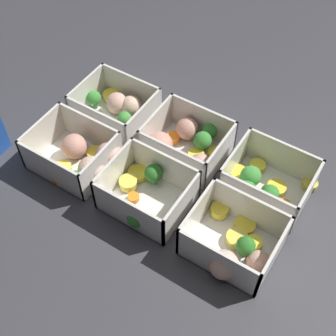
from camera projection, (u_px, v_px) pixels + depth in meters
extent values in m
plane|color=#38383D|center=(168.00, 177.00, 0.90)|extent=(4.00, 4.00, 0.00)
cube|color=silver|center=(266.00, 190.00, 0.87)|extent=(0.15, 0.12, 0.00)
cube|color=silver|center=(282.00, 157.00, 0.88)|extent=(0.15, 0.01, 0.08)
cube|color=silver|center=(255.00, 202.00, 0.81)|extent=(0.15, 0.01, 0.08)
cube|color=silver|center=(307.00, 196.00, 0.82)|extent=(0.01, 0.12, 0.08)
cube|color=silver|center=(234.00, 162.00, 0.87)|extent=(0.01, 0.12, 0.08)
cylinder|color=yellow|center=(276.00, 188.00, 0.87)|extent=(0.05, 0.05, 0.01)
cylinder|color=#49883F|center=(245.00, 198.00, 0.85)|extent=(0.01, 0.01, 0.02)
sphere|color=#388433|center=(247.00, 191.00, 0.83)|extent=(0.04, 0.04, 0.04)
cylinder|color=yellow|center=(238.00, 173.00, 0.89)|extent=(0.04, 0.04, 0.01)
cylinder|color=yellow|center=(257.00, 166.00, 0.90)|extent=(0.04, 0.04, 0.01)
cylinder|color=#DBC647|center=(310.00, 184.00, 0.87)|extent=(0.04, 0.04, 0.01)
cylinder|color=yellow|center=(273.00, 215.00, 0.83)|extent=(0.04, 0.04, 0.01)
cylinder|color=#519448|center=(249.00, 183.00, 0.87)|extent=(0.01, 0.01, 0.01)
sphere|color=#42933D|center=(251.00, 176.00, 0.86)|extent=(0.04, 0.04, 0.04)
cylinder|color=#49883F|center=(268.00, 200.00, 0.85)|extent=(0.01, 0.01, 0.02)
sphere|color=#388433|center=(270.00, 194.00, 0.83)|extent=(0.03, 0.03, 0.03)
cylinder|color=orange|center=(283.00, 207.00, 0.84)|extent=(0.04, 0.04, 0.01)
cube|color=silver|center=(187.00, 153.00, 0.93)|extent=(0.15, 0.12, 0.00)
cube|color=silver|center=(202.00, 122.00, 0.93)|extent=(0.15, 0.01, 0.08)
cube|color=silver|center=(171.00, 161.00, 0.87)|extent=(0.15, 0.01, 0.08)
cube|color=silver|center=(220.00, 156.00, 0.88)|extent=(0.01, 0.12, 0.08)
cube|color=silver|center=(156.00, 126.00, 0.93)|extent=(0.01, 0.12, 0.08)
sphere|color=tan|center=(160.00, 144.00, 0.91)|extent=(0.06, 0.06, 0.05)
sphere|color=#D19E8C|center=(200.00, 165.00, 0.88)|extent=(0.06, 0.06, 0.05)
cylinder|color=yellow|center=(215.00, 153.00, 0.92)|extent=(0.04, 0.04, 0.01)
cylinder|color=orange|center=(173.00, 138.00, 0.94)|extent=(0.03, 0.03, 0.01)
cylinder|color=yellow|center=(196.00, 156.00, 0.92)|extent=(0.04, 0.04, 0.01)
sphere|color=tan|center=(187.00, 129.00, 0.94)|extent=(0.06, 0.06, 0.05)
sphere|color=beige|center=(185.00, 166.00, 0.88)|extent=(0.05, 0.05, 0.04)
cylinder|color=#49883F|center=(202.00, 147.00, 0.93)|extent=(0.01, 0.01, 0.01)
sphere|color=#388433|center=(203.00, 140.00, 0.91)|extent=(0.04, 0.04, 0.04)
cylinder|color=#49883F|center=(209.00, 138.00, 0.94)|extent=(0.01, 0.01, 0.02)
sphere|color=#388433|center=(209.00, 131.00, 0.93)|extent=(0.03, 0.03, 0.03)
cube|color=silver|center=(117.00, 119.00, 0.99)|extent=(0.15, 0.12, 0.00)
cube|color=silver|center=(132.00, 90.00, 0.99)|extent=(0.15, 0.01, 0.08)
cube|color=silver|center=(97.00, 124.00, 0.93)|extent=(0.15, 0.01, 0.08)
cube|color=silver|center=(144.00, 120.00, 0.94)|extent=(0.01, 0.12, 0.08)
cube|color=silver|center=(87.00, 94.00, 0.98)|extent=(0.01, 0.12, 0.08)
sphere|color=#D19E8C|center=(117.00, 103.00, 0.98)|extent=(0.05, 0.05, 0.05)
cylinder|color=#49883F|center=(95.00, 104.00, 1.00)|extent=(0.01, 0.01, 0.02)
sphere|color=#388433|center=(94.00, 98.00, 0.99)|extent=(0.03, 0.03, 0.03)
cylinder|color=#519448|center=(125.00, 125.00, 0.96)|extent=(0.01, 0.01, 0.02)
sphere|color=#42933D|center=(124.00, 118.00, 0.95)|extent=(0.03, 0.03, 0.03)
cylinder|color=#519448|center=(81.00, 119.00, 0.97)|extent=(0.01, 0.01, 0.02)
sphere|color=#42933D|center=(80.00, 112.00, 0.96)|extent=(0.03, 0.03, 0.03)
sphere|color=beige|center=(131.00, 106.00, 0.98)|extent=(0.06, 0.06, 0.04)
cylinder|color=orange|center=(126.00, 138.00, 0.94)|extent=(0.02, 0.02, 0.02)
cylinder|color=orange|center=(135.00, 136.00, 0.95)|extent=(0.03, 0.03, 0.01)
cylinder|color=yellow|center=(153.00, 114.00, 0.98)|extent=(0.06, 0.06, 0.02)
cylinder|color=yellow|center=(111.00, 96.00, 1.02)|extent=(0.05, 0.05, 0.02)
cube|color=silver|center=(231.00, 246.00, 0.80)|extent=(0.15, 0.12, 0.00)
cube|color=silver|center=(250.00, 210.00, 0.80)|extent=(0.15, 0.01, 0.08)
cube|color=silver|center=(217.00, 263.00, 0.74)|extent=(0.15, 0.01, 0.08)
cube|color=silver|center=(274.00, 257.00, 0.75)|extent=(0.01, 0.12, 0.08)
cube|color=silver|center=(196.00, 216.00, 0.80)|extent=(0.01, 0.12, 0.08)
sphere|color=#D19E8C|center=(259.00, 262.00, 0.76)|extent=(0.06, 0.06, 0.04)
cylinder|color=#407A37|center=(244.00, 252.00, 0.78)|extent=(0.01, 0.01, 0.02)
sphere|color=#2D7228|center=(246.00, 246.00, 0.77)|extent=(0.03, 0.03, 0.03)
cylinder|color=#DBC647|center=(237.00, 238.00, 0.80)|extent=(0.05, 0.05, 0.01)
sphere|color=beige|center=(224.00, 265.00, 0.75)|extent=(0.06, 0.06, 0.05)
cylinder|color=yellow|center=(253.00, 244.00, 0.79)|extent=(0.03, 0.03, 0.02)
cylinder|color=yellow|center=(220.00, 210.00, 0.84)|extent=(0.04, 0.04, 0.02)
cylinder|color=yellow|center=(245.00, 225.00, 0.82)|extent=(0.05, 0.05, 0.01)
cube|color=silver|center=(148.00, 201.00, 0.86)|extent=(0.15, 0.12, 0.00)
cube|color=silver|center=(165.00, 168.00, 0.86)|extent=(0.15, 0.01, 0.08)
cube|color=silver|center=(128.00, 214.00, 0.80)|extent=(0.15, 0.01, 0.08)
cube|color=silver|center=(182.00, 208.00, 0.81)|extent=(0.01, 0.12, 0.08)
cube|color=silver|center=(114.00, 173.00, 0.85)|extent=(0.01, 0.12, 0.08)
cylinder|color=yellow|center=(138.00, 173.00, 0.89)|extent=(0.05, 0.05, 0.01)
cylinder|color=orange|center=(152.00, 230.00, 0.82)|extent=(0.04, 0.04, 0.01)
cylinder|color=#407A37|center=(154.00, 180.00, 0.88)|extent=(0.01, 0.01, 0.02)
sphere|color=#2D7228|center=(154.00, 173.00, 0.86)|extent=(0.03, 0.03, 0.03)
cylinder|color=orange|center=(133.00, 198.00, 0.86)|extent=(0.03, 0.03, 0.01)
cylinder|color=#49883F|center=(137.00, 223.00, 0.82)|extent=(0.01, 0.01, 0.01)
sphere|color=#388433|center=(137.00, 217.00, 0.81)|extent=(0.04, 0.04, 0.04)
cylinder|color=#DBC647|center=(128.00, 183.00, 0.87)|extent=(0.05, 0.05, 0.02)
cube|color=silver|center=(75.00, 162.00, 0.92)|extent=(0.15, 0.12, 0.00)
cube|color=silver|center=(91.00, 131.00, 0.92)|extent=(0.15, 0.01, 0.08)
cube|color=silver|center=(51.00, 171.00, 0.86)|extent=(0.15, 0.01, 0.08)
cube|color=silver|center=(102.00, 166.00, 0.86)|extent=(0.01, 0.12, 0.08)
cube|color=silver|center=(43.00, 135.00, 0.91)|extent=(0.01, 0.12, 0.08)
cylinder|color=yellow|center=(50.00, 170.00, 0.89)|extent=(0.03, 0.03, 0.02)
cylinder|color=yellow|center=(96.00, 154.00, 0.92)|extent=(0.04, 0.04, 0.01)
sphere|color=beige|center=(92.00, 170.00, 0.87)|extent=(0.05, 0.05, 0.05)
sphere|color=tan|center=(74.00, 146.00, 0.91)|extent=(0.05, 0.05, 0.05)
cylinder|color=#49883F|center=(78.00, 185.00, 0.87)|extent=(0.01, 0.01, 0.01)
sphere|color=#388433|center=(77.00, 179.00, 0.86)|extent=(0.03, 0.03, 0.03)
cylinder|color=orange|center=(58.00, 178.00, 0.88)|extent=(0.04, 0.04, 0.01)
sphere|color=#D19E8C|center=(109.00, 155.00, 0.89)|extent=(0.07, 0.07, 0.05)
cylinder|color=orange|center=(71.00, 143.00, 0.94)|extent=(0.03, 0.03, 0.01)
cylinder|color=#DBC647|center=(63.00, 168.00, 0.90)|extent=(0.04, 0.04, 0.01)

